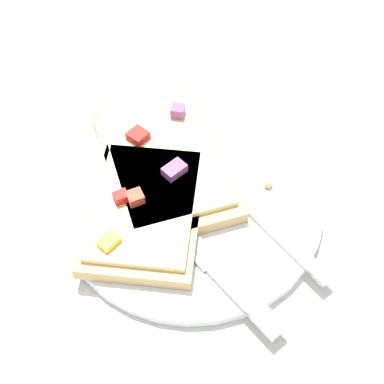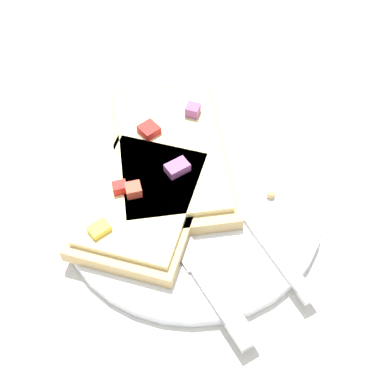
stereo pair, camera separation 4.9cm
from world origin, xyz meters
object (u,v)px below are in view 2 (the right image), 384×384
object	(u,v)px
plate	(192,202)
fork	(231,192)
knife	(194,260)
pizza_slice_corner	(143,202)
pizza_slice_main	(170,152)

from	to	relation	value
plate	fork	world-z (taller)	fork
knife	pizza_slice_corner	xyz separation A→B (m)	(-0.06, 0.05, 0.01)
pizza_slice_main	pizza_slice_corner	size ratio (longest dim) A/B	1.39
plate	knife	world-z (taller)	knife
knife	pizza_slice_main	world-z (taller)	pizza_slice_main
plate	knife	size ratio (longest dim) A/B	1.46
pizza_slice_main	knife	bearing A→B (deg)	2.64
pizza_slice_main	plate	bearing A→B (deg)	15.13
plate	fork	size ratio (longest dim) A/B	1.31
knife	pizza_slice_main	distance (m)	0.12
knife	pizza_slice_corner	bearing A→B (deg)	8.59
plate	knife	xyz separation A→B (m)	(0.01, -0.07, 0.01)
fork	pizza_slice_main	size ratio (longest dim) A/B	0.89
fork	knife	xyz separation A→B (m)	(-0.02, -0.08, 0.00)
plate	knife	bearing A→B (deg)	-77.36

